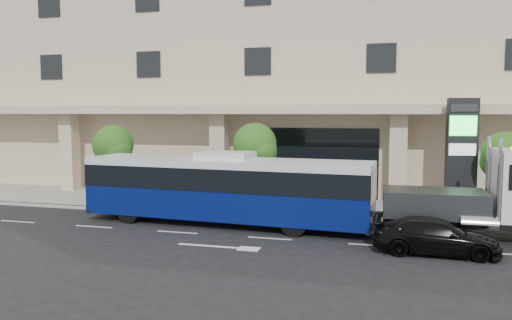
% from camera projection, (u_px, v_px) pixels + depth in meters
% --- Properties ---
extents(ground, '(120.00, 120.00, 0.00)m').
position_uv_depth(ground, '(278.00, 230.00, 21.40)').
color(ground, black).
rests_on(ground, ground).
extents(sidewalk, '(120.00, 6.00, 0.15)m').
position_uv_depth(sidewalk, '(298.00, 207.00, 26.20)').
color(sidewalk, gray).
rests_on(sidewalk, ground).
extents(curb, '(120.00, 0.30, 0.15)m').
position_uv_depth(curb, '(287.00, 219.00, 23.31)').
color(curb, gray).
rests_on(curb, ground).
extents(convention_center, '(60.00, 17.60, 20.00)m').
position_uv_depth(convention_center, '(325.00, 43.00, 35.29)').
color(convention_center, beige).
rests_on(convention_center, ground).
extents(tree_left, '(2.27, 2.20, 4.22)m').
position_uv_depth(tree_left, '(113.00, 148.00, 27.12)').
color(tree_left, '#422B19').
rests_on(tree_left, sidewalk).
extents(tree_mid, '(2.28, 2.20, 4.38)m').
position_uv_depth(tree_mid, '(255.00, 148.00, 25.05)').
color(tree_mid, '#422B19').
rests_on(tree_mid, sidewalk).
extents(tree_right, '(2.10, 2.00, 4.04)m').
position_uv_depth(tree_right, '(505.00, 158.00, 22.12)').
color(tree_right, '#422B19').
rests_on(tree_right, sidewalk).
extents(city_bus, '(13.12, 3.56, 3.29)m').
position_uv_depth(city_bus, '(226.00, 188.00, 22.31)').
color(city_bus, black).
rests_on(city_bus, ground).
extents(tow_truck, '(8.98, 2.38, 4.09)m').
position_uv_depth(tow_truck, '(499.00, 199.00, 19.24)').
color(tow_truck, '#2D3033').
rests_on(tow_truck, ground).
extents(black_sedan, '(4.39, 1.84, 1.26)m').
position_uv_depth(black_sedan, '(436.00, 236.00, 17.74)').
color(black_sedan, black).
rests_on(black_sedan, ground).
extents(signage_pylon, '(1.44, 0.69, 5.56)m').
position_uv_depth(signage_pylon, '(461.00, 156.00, 23.59)').
color(signage_pylon, black).
rests_on(signage_pylon, sidewalk).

